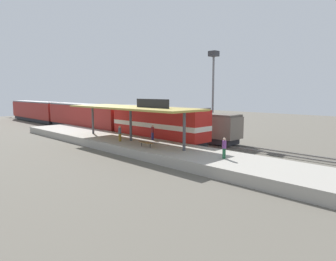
{
  "coord_description": "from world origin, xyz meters",
  "views": [
    {
      "loc": [
        -24.56,
        -25.91,
        6.23
      ],
      "look_at": [
        -1.38,
        -2.65,
        2.0
      ],
      "focal_mm": 31.41,
      "sensor_mm": 36.0,
      "label": 1
    }
  ],
  "objects_px": {
    "freight_car": "(197,126)",
    "light_mast": "(213,76)",
    "passenger_carriage_front": "(84,116)",
    "person_waiting": "(120,133)",
    "person_boarding": "(153,132)",
    "passenger_carriage_rear": "(36,111)",
    "locomotive": "(158,124)",
    "platform_bench": "(146,143)",
    "person_walking": "(224,147)"
  },
  "relations": [
    {
      "from": "freight_car",
      "to": "light_mast",
      "type": "height_order",
      "value": "light_mast"
    },
    {
      "from": "passenger_carriage_front",
      "to": "light_mast",
      "type": "height_order",
      "value": "light_mast"
    },
    {
      "from": "person_waiting",
      "to": "person_boarding",
      "type": "distance_m",
      "value": 3.69
    },
    {
      "from": "passenger_carriage_rear",
      "to": "freight_car",
      "type": "relative_size",
      "value": 1.67
    },
    {
      "from": "locomotive",
      "to": "light_mast",
      "type": "distance_m",
      "value": 10.16
    },
    {
      "from": "platform_bench",
      "to": "light_mast",
      "type": "xyz_separation_m",
      "value": [
        13.8,
        2.19,
        7.05
      ]
    },
    {
      "from": "passenger_carriage_rear",
      "to": "person_walking",
      "type": "bearing_deg",
      "value": -95.24
    },
    {
      "from": "platform_bench",
      "to": "locomotive",
      "type": "bearing_deg",
      "value": 38.33
    },
    {
      "from": "locomotive",
      "to": "person_waiting",
      "type": "bearing_deg",
      "value": 179.29
    },
    {
      "from": "passenger_carriage_front",
      "to": "person_boarding",
      "type": "distance_m",
      "value": 19.96
    },
    {
      "from": "passenger_carriage_rear",
      "to": "freight_car",
      "type": "xyz_separation_m",
      "value": [
        4.6,
        -41.23,
        -0.34
      ]
    },
    {
      "from": "platform_bench",
      "to": "locomotive",
      "type": "xyz_separation_m",
      "value": [
        6.0,
        4.74,
        1.07
      ]
    },
    {
      "from": "person_walking",
      "to": "person_boarding",
      "type": "relative_size",
      "value": 1.0
    },
    {
      "from": "platform_bench",
      "to": "person_waiting",
      "type": "relative_size",
      "value": 0.99
    },
    {
      "from": "light_mast",
      "to": "person_boarding",
      "type": "distance_m",
      "value": 12.2
    },
    {
      "from": "platform_bench",
      "to": "passenger_carriage_front",
      "type": "bearing_deg",
      "value": 75.22
    },
    {
      "from": "locomotive",
      "to": "person_waiting",
      "type": "distance_m",
      "value": 5.68
    },
    {
      "from": "freight_car",
      "to": "person_walking",
      "type": "bearing_deg",
      "value": -131.36
    },
    {
      "from": "locomotive",
      "to": "person_walking",
      "type": "relative_size",
      "value": 8.44
    },
    {
      "from": "person_walking",
      "to": "person_boarding",
      "type": "xyz_separation_m",
      "value": [
        2.28,
        11.26,
        0.0
      ]
    },
    {
      "from": "freight_car",
      "to": "locomotive",
      "type": "bearing_deg",
      "value": 152.11
    },
    {
      "from": "locomotive",
      "to": "person_walking",
      "type": "bearing_deg",
      "value": -110.0
    },
    {
      "from": "platform_bench",
      "to": "passenger_carriage_rear",
      "type": "bearing_deg",
      "value": 82.15
    },
    {
      "from": "passenger_carriage_rear",
      "to": "passenger_carriage_front",
      "type": "bearing_deg",
      "value": -90.0
    },
    {
      "from": "person_waiting",
      "to": "person_boarding",
      "type": "relative_size",
      "value": 1.0
    },
    {
      "from": "person_boarding",
      "to": "platform_bench",
      "type": "bearing_deg",
      "value": -140.17
    },
    {
      "from": "person_waiting",
      "to": "light_mast",
      "type": "bearing_deg",
      "value": -11.05
    },
    {
      "from": "passenger_carriage_front",
      "to": "freight_car",
      "type": "height_order",
      "value": "passenger_carriage_front"
    },
    {
      "from": "person_waiting",
      "to": "person_boarding",
      "type": "height_order",
      "value": "same"
    },
    {
      "from": "freight_car",
      "to": "person_walking",
      "type": "distance_m",
      "value": 14.16
    },
    {
      "from": "passenger_carriage_rear",
      "to": "platform_bench",
      "type": "bearing_deg",
      "value": -97.85
    },
    {
      "from": "locomotive",
      "to": "platform_bench",
      "type": "bearing_deg",
      "value": -141.67
    },
    {
      "from": "platform_bench",
      "to": "person_walking",
      "type": "xyz_separation_m",
      "value": [
        1.25,
        -8.32,
        0.51
      ]
    },
    {
      "from": "passenger_carriage_front",
      "to": "light_mast",
      "type": "bearing_deg",
      "value": -69.22
    },
    {
      "from": "passenger_carriage_front",
      "to": "light_mast",
      "type": "xyz_separation_m",
      "value": [
        7.8,
        -20.56,
        6.08
      ]
    },
    {
      "from": "freight_car",
      "to": "person_boarding",
      "type": "relative_size",
      "value": 7.02
    },
    {
      "from": "locomotive",
      "to": "passenger_carriage_front",
      "type": "height_order",
      "value": "locomotive"
    },
    {
      "from": "platform_bench",
      "to": "person_walking",
      "type": "distance_m",
      "value": 8.42
    },
    {
      "from": "platform_bench",
      "to": "person_boarding",
      "type": "height_order",
      "value": "person_boarding"
    },
    {
      "from": "platform_bench",
      "to": "light_mast",
      "type": "relative_size",
      "value": 0.15
    },
    {
      "from": "person_walking",
      "to": "passenger_carriage_front",
      "type": "bearing_deg",
      "value": 81.3
    },
    {
      "from": "passenger_carriage_rear",
      "to": "person_walking",
      "type": "height_order",
      "value": "passenger_carriage_rear"
    },
    {
      "from": "person_walking",
      "to": "passenger_carriage_rear",
      "type": "bearing_deg",
      "value": 84.76
    },
    {
      "from": "passenger_carriage_front",
      "to": "person_walking",
      "type": "height_order",
      "value": "passenger_carriage_front"
    },
    {
      "from": "person_waiting",
      "to": "person_walking",
      "type": "distance_m",
      "value": 13.16
    },
    {
      "from": "light_mast",
      "to": "person_waiting",
      "type": "bearing_deg",
      "value": 168.95
    },
    {
      "from": "passenger_carriage_front",
      "to": "person_walking",
      "type": "bearing_deg",
      "value": -98.7
    },
    {
      "from": "locomotive",
      "to": "person_walking",
      "type": "xyz_separation_m",
      "value": [
        -4.75,
        -13.06,
        -0.56
      ]
    },
    {
      "from": "locomotive",
      "to": "person_waiting",
      "type": "relative_size",
      "value": 8.44
    },
    {
      "from": "locomotive",
      "to": "passenger_carriage_rear",
      "type": "bearing_deg",
      "value": 90.0
    }
  ]
}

